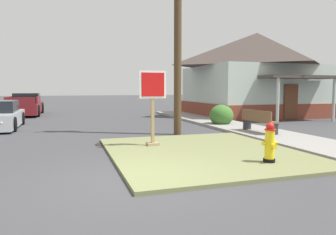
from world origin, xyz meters
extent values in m
plane|color=#3D3D3F|center=(0.00, 0.00, 0.00)|extent=(160.00, 160.00, 0.00)
cube|color=olive|center=(2.26, 1.99, 0.04)|extent=(5.05, 5.76, 0.08)
cube|color=gray|center=(5.98, 6.71, 0.06)|extent=(2.20, 18.90, 0.12)
cylinder|color=black|center=(3.18, 0.24, 0.12)|extent=(0.28, 0.28, 0.08)
cylinder|color=yellow|center=(3.18, 0.24, 0.50)|extent=(0.22, 0.22, 0.67)
cylinder|color=red|center=(3.18, 0.24, 0.85)|extent=(0.25, 0.25, 0.03)
sphere|color=red|center=(3.18, 0.24, 0.92)|extent=(0.19, 0.19, 0.19)
cube|color=red|center=(3.18, 0.24, 0.99)|extent=(0.04, 0.04, 0.04)
cylinder|color=yellow|center=(3.03, 0.24, 0.53)|extent=(0.08, 0.09, 0.09)
cylinder|color=yellow|center=(3.33, 0.24, 0.53)|extent=(0.08, 0.09, 0.09)
cylinder|color=yellow|center=(3.18, 0.08, 0.48)|extent=(0.12, 0.09, 0.12)
cube|color=#A3845B|center=(1.14, 3.16, 1.17)|extent=(0.09, 0.09, 2.18)
cube|color=#A3845B|center=(1.14, 3.16, 0.12)|extent=(0.37, 0.29, 0.08)
cube|color=white|center=(1.14, 3.11, 1.92)|extent=(0.82, 0.04, 0.82)
cube|color=red|center=(1.14, 3.09, 1.92)|extent=(0.70, 0.03, 0.70)
cylinder|color=black|center=(-0.14, 4.20, 0.01)|extent=(0.70, 0.70, 0.02)
cylinder|color=black|center=(-3.46, 8.41, 0.31)|extent=(0.23, 0.62, 0.62)
cylinder|color=black|center=(-3.49, 11.17, 0.31)|extent=(0.23, 0.62, 0.62)
sphere|color=white|center=(-3.75, 7.61, 0.47)|extent=(0.14, 0.14, 0.14)
sphere|color=red|center=(-3.79, 11.97, 0.47)|extent=(0.12, 0.12, 0.12)
cube|color=maroon|center=(-4.00, 17.26, 0.50)|extent=(1.88, 5.50, 0.68)
cube|color=black|center=(-4.00, 18.02, 1.14)|extent=(1.66, 1.43, 0.68)
cube|color=maroon|center=(-4.89, 16.29, 1.06)|extent=(0.10, 2.31, 0.44)
cube|color=maroon|center=(-3.12, 16.29, 1.06)|extent=(0.10, 2.31, 0.44)
cube|color=maroon|center=(-4.01, 14.56, 1.06)|extent=(1.69, 0.10, 0.44)
cylinder|color=black|center=(-4.88, 18.90, 0.38)|extent=(0.26, 0.76, 0.76)
cylinder|color=black|center=(-3.12, 18.90, 0.38)|extent=(0.26, 0.76, 0.76)
cylinder|color=black|center=(-4.89, 15.61, 0.38)|extent=(0.26, 0.76, 0.76)
cylinder|color=black|center=(-3.13, 15.61, 0.38)|extent=(0.26, 0.76, 0.76)
cube|color=brown|center=(5.78, 4.43, 0.56)|extent=(0.49, 1.81, 0.06)
cube|color=brown|center=(5.60, 4.42, 0.78)|extent=(0.14, 1.79, 0.38)
cube|color=#2D2D33|center=(5.81, 3.62, 0.33)|extent=(0.36, 0.08, 0.41)
cube|color=#2D2D33|center=(5.74, 5.25, 0.33)|extent=(0.36, 0.08, 0.41)
cylinder|color=#4C3823|center=(2.79, 5.54, 4.53)|extent=(0.29, 0.29, 9.06)
cube|color=brown|center=(10.88, 12.40, 0.45)|extent=(8.17, 7.00, 0.90)
cube|color=#B2C1B7|center=(10.88, 12.40, 2.07)|extent=(8.00, 6.86, 2.34)
pyramid|color=#423833|center=(10.88, 12.40, 4.37)|extent=(8.57, 7.35, 2.27)
cube|color=#423833|center=(10.88, 8.20, 2.43)|extent=(4.49, 1.40, 0.16)
cylinder|color=#B2C1B7|center=(9.04, 7.65, 1.22)|extent=(0.16, 0.16, 2.43)
cylinder|color=#B2C1B7|center=(12.72, 7.65, 1.22)|extent=(0.16, 0.16, 2.43)
cube|color=brown|center=(10.88, 8.88, 1.05)|extent=(0.90, 0.06, 2.00)
ellipsoid|color=#3C702B|center=(5.74, 7.51, 0.51)|extent=(1.14, 1.14, 1.03)
camera|label=1|loc=(-1.28, -5.82, 1.79)|focal=33.20mm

